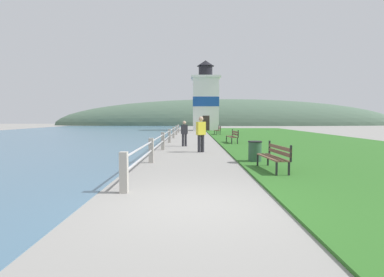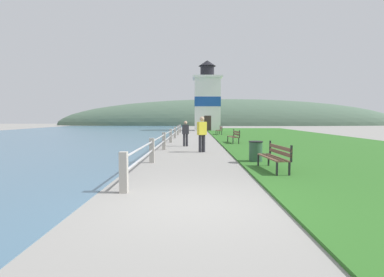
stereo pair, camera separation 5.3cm
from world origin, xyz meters
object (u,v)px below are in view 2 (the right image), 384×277
at_px(lighthouse, 207,100).
at_px(park_bench_far, 220,130).
at_px(person_by_railing, 202,133).
at_px(park_bench_midway, 234,136).
at_px(trash_bin, 256,152).
at_px(person_strolling, 186,133).
at_px(park_bench_near, 275,155).

bearing_deg(lighthouse, park_bench_far, -85.85).
bearing_deg(person_by_railing, park_bench_midway, -53.17).
bearing_deg(lighthouse, trash_bin, -88.81).
bearing_deg(person_strolling, park_bench_midway, -75.63).
xyz_separation_m(park_bench_far, person_by_railing, (-2.16, -14.86, 0.44)).
relative_size(lighthouse, trash_bin, 11.20).
xyz_separation_m(person_strolling, trash_bin, (2.89, -6.65, -0.41)).
height_order(person_strolling, person_by_railing, person_by_railing).
xyz_separation_m(park_bench_midway, park_bench_far, (-0.13, 9.96, -0.00)).
xyz_separation_m(park_bench_midway, lighthouse, (-0.92, 20.81, 3.54)).
height_order(park_bench_near, park_bench_midway, same).
bearing_deg(park_bench_midway, person_strolling, 24.85).
distance_m(person_strolling, person_by_railing, 3.23).
bearing_deg(person_strolling, trash_bin, -171.51).
bearing_deg(trash_bin, person_by_railing, 119.11).
bearing_deg(person_by_railing, park_bench_far, -36.37).
bearing_deg(person_strolling, park_bench_near, -175.16).
bearing_deg(park_bench_far, park_bench_midway, 88.39).
xyz_separation_m(park_bench_near, park_bench_midway, (0.09, 10.41, -0.00)).
bearing_deg(lighthouse, person_by_railing, -93.05).
relative_size(park_bench_midway, person_strolling, 1.20).
distance_m(park_bench_near, person_by_railing, 5.95).
bearing_deg(park_bench_midway, park_bench_far, -93.79).
height_order(park_bench_midway, trash_bin, park_bench_midway).
distance_m(park_bench_far, lighthouse, 11.44).
height_order(park_bench_midway, park_bench_far, same).
height_order(park_bench_far, lighthouse, lighthouse).
distance_m(park_bench_near, lighthouse, 31.43).
relative_size(park_bench_near, lighthouse, 0.20).
height_order(park_bench_far, person_strolling, person_strolling).
height_order(person_strolling, trash_bin, person_strolling).
distance_m(park_bench_near, park_bench_far, 20.37).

